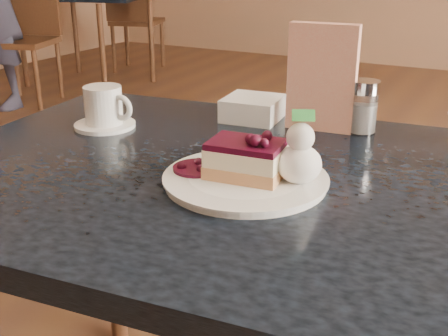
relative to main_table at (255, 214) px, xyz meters
The scene contains 10 objects.
main_table is the anchor object (origin of this frame).
dessert_plate 0.09m from the main_table, 84.17° to the right, with size 0.25×0.25×0.01m, color white.
cheesecake_slice 0.12m from the main_table, 84.17° to the right, with size 0.12×0.09×0.06m.
whipped_cream 0.14m from the main_table, 19.36° to the right, with size 0.07×0.07×0.06m.
berry_sauce 0.13m from the main_table, 141.26° to the right, with size 0.08×0.08×0.01m, color black.
coffee_set 0.40m from the main_table, 167.42° to the left, with size 0.13×0.12×0.08m.
menu_card 0.32m from the main_table, 87.53° to the left, with size 0.13×0.03×0.21m, color #FFE7C4.
sugar_shaker 0.33m from the main_table, 72.23° to the left, with size 0.06×0.06×0.10m.
napkin_stack 0.32m from the main_table, 116.29° to the left, with size 0.11×0.11×0.05m, color white.
bg_table_far_left 3.93m from the main_table, 135.21° to the left, with size 1.15×1.75×1.16m.
Camera 1 is at (0.26, -0.47, 1.04)m, focal length 45.00 mm.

